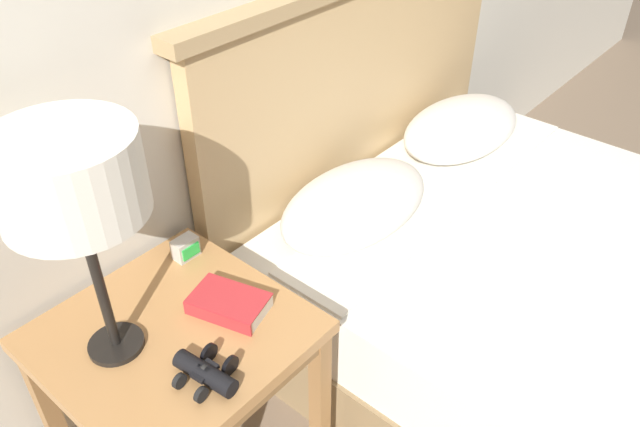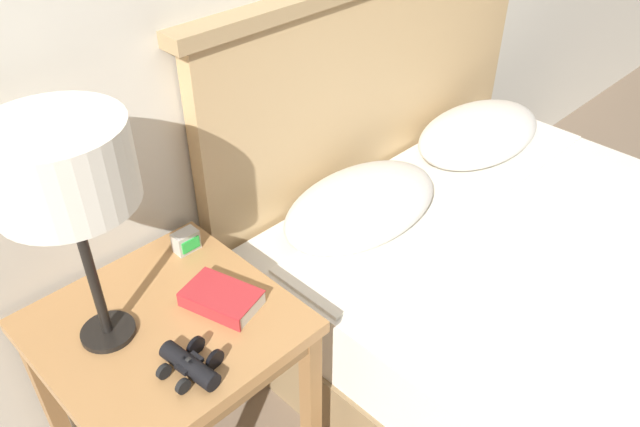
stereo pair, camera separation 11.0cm
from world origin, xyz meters
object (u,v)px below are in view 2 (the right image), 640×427
Objects in this scene: binoculars_pair at (190,365)px; book_on_nightstand at (221,299)px; nightstand at (169,345)px; table_lamp at (61,169)px; alarm_clock at (186,241)px; bed at (562,311)px.

book_on_nightstand is at bearing 33.96° from binoculars_pair.
table_lamp reaches higher than nightstand.
alarm_clock reaches higher than book_on_nightstand.
bed is at bearing -18.91° from binoculars_pair.
nightstand is 3.92× the size of binoculars_pair.
book_on_nightstand is at bearing -24.00° from table_lamp.
book_on_nightstand reaches higher than nightstand.
bed is at bearing -28.10° from book_on_nightstand.
book_on_nightstand is (0.25, -0.11, -0.45)m from table_lamp.
nightstand is 1.12× the size of table_lamp.
book_on_nightstand is at bearing -21.49° from nightstand.
alarm_clock is (0.25, 0.37, 0.01)m from binoculars_pair.
table_lamp reaches higher than binoculars_pair.
nightstand is at bearing 152.69° from bed.
table_lamp is at bearing 153.12° from nightstand.
bed is 1.26m from binoculars_pair.
book_on_nightstand is (0.14, -0.05, 0.11)m from nightstand.
book_on_nightstand is 0.22m from binoculars_pair.
alarm_clock is at bearing 56.05° from binoculars_pair.
binoculars_pair is at bearing -146.04° from book_on_nightstand.
alarm_clock reaches higher than binoculars_pair.
table_lamp reaches higher than alarm_clock.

